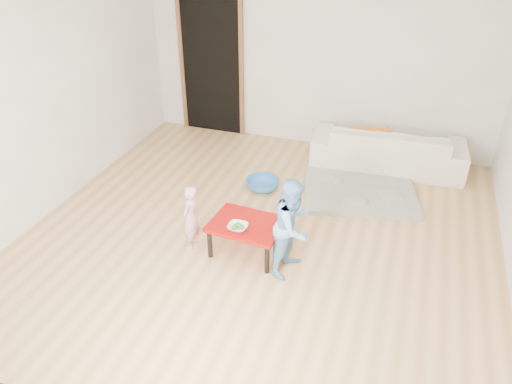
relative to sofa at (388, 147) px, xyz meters
The scene contains 13 objects.
floor 2.35m from the sofa, 118.56° to the right, with size 5.00×5.00×0.01m, color tan.
back_wall 1.57m from the sofa, 158.04° to the left, with size 5.00×0.02×2.60m, color white.
left_wall 4.28m from the sofa, 150.45° to the right, with size 0.02×5.00×2.60m, color white.
doorway 2.85m from the sofa, behind, with size 1.02×0.08×2.11m, color brown, non-canonical shape.
sofa is the anchor object (origin of this frame).
cushion 0.30m from the sofa, 149.08° to the right, with size 0.50×0.44×0.13m, color orange.
red_table 2.67m from the sofa, 115.78° to the right, with size 0.73×0.55×0.36m, color #970C08, non-canonical shape.
bowl 2.81m from the sofa, 115.50° to the right, with size 0.20×0.20×0.05m, color white.
broccoli 2.81m from the sofa, 115.50° to the right, with size 0.12×0.12×0.06m, color #2D5919, non-canonical shape.
child_pink 3.05m from the sofa, 125.03° to the right, with size 0.26×0.17×0.72m, color #E0668F.
child_blue 2.60m from the sofa, 104.62° to the right, with size 0.49×0.38×1.01m, color #65AAE9.
basin 1.81m from the sofa, 141.59° to the right, with size 0.42×0.42×0.13m, color #3274BF.
blanket 0.91m from the sofa, 105.21° to the right, with size 1.35×1.12×0.07m, color #B3AA9E, non-canonical shape.
Camera 1 is at (1.38, -4.27, 3.21)m, focal length 35.00 mm.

